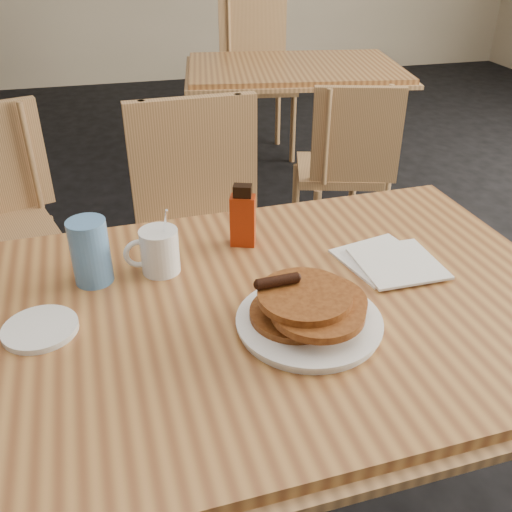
{
  "coord_description": "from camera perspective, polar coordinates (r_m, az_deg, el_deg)",
  "views": [
    {
      "loc": [
        -0.25,
        -0.92,
        1.43
      ],
      "look_at": [
        -0.01,
        0.03,
        0.84
      ],
      "focal_mm": 40.0,
      "sensor_mm": 36.0,
      "label": 1
    }
  ],
  "objects": [
    {
      "name": "main_table",
      "position": [
        1.19,
        1.21,
        -6.22
      ],
      "size": [
        1.36,
        0.95,
        0.75
      ],
      "rotation": [
        0.0,
        0.0,
        0.04
      ],
      "color": "#B0783E",
      "rests_on": "floor"
    },
    {
      "name": "neighbor_table",
      "position": [
        3.21,
        3.83,
        17.77
      ],
      "size": [
        1.26,
        0.95,
        0.75
      ],
      "rotation": [
        0.0,
        0.0,
        -0.16
      ],
      "color": "#B0783E",
      "rests_on": "floor"
    },
    {
      "name": "chair_main_far",
      "position": [
        1.9,
        -5.48,
        3.65
      ],
      "size": [
        0.44,
        0.44,
        0.94
      ],
      "rotation": [
        0.0,
        0.0,
        0.04
      ],
      "color": "tan",
      "rests_on": "floor"
    },
    {
      "name": "chair_neighbor_far",
      "position": [
        3.96,
        0.03,
        18.55
      ],
      "size": [
        0.5,
        0.5,
        0.98
      ],
      "rotation": [
        0.0,
        0.0,
        -0.14
      ],
      "color": "tan",
      "rests_on": "floor"
    },
    {
      "name": "chair_neighbor_near",
      "position": [
        2.62,
        9.02,
        9.66
      ],
      "size": [
        0.47,
        0.48,
        0.84
      ],
      "rotation": [
        0.0,
        0.0,
        -0.28
      ],
      "color": "tan",
      "rests_on": "floor"
    },
    {
      "name": "pancake_plate",
      "position": [
        1.09,
        5.32,
        -5.73
      ],
      "size": [
        0.28,
        0.28,
        0.1
      ],
      "rotation": [
        0.0,
        0.0,
        -0.36
      ],
      "color": "white",
      "rests_on": "main_table"
    },
    {
      "name": "coffee_mug",
      "position": [
        1.26,
        -9.73,
        0.55
      ],
      "size": [
        0.12,
        0.08,
        0.16
      ],
      "rotation": [
        0.0,
        0.0,
        -0.14
      ],
      "color": "white",
      "rests_on": "main_table"
    },
    {
      "name": "syrup_bottle",
      "position": [
        1.34,
        -1.33,
        3.87
      ],
      "size": [
        0.07,
        0.05,
        0.15
      ],
      "rotation": [
        0.0,
        0.0,
        -0.34
      ],
      "color": "maroon",
      "rests_on": "main_table"
    },
    {
      "name": "napkin_stack",
      "position": [
        1.33,
        13.24,
        -0.52
      ],
      "size": [
        0.22,
        0.23,
        0.01
      ],
      "rotation": [
        0.0,
        0.0,
        0.23
      ],
      "color": "white",
      "rests_on": "main_table"
    },
    {
      "name": "blue_tumbler",
      "position": [
        1.25,
        -16.24,
        0.42
      ],
      "size": [
        0.11,
        0.11,
        0.14
      ],
      "primitive_type": "cylinder",
      "rotation": [
        0.0,
        0.0,
        -0.38
      ],
      "color": "#5286C2",
      "rests_on": "main_table"
    },
    {
      "name": "side_saucer",
      "position": [
        1.16,
        -20.77,
        -6.82
      ],
      "size": [
        0.16,
        0.16,
        0.01
      ],
      "primitive_type": "cylinder",
      "rotation": [
        0.0,
        0.0,
        -0.12
      ],
      "color": "white",
      "rests_on": "main_table"
    }
  ]
}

